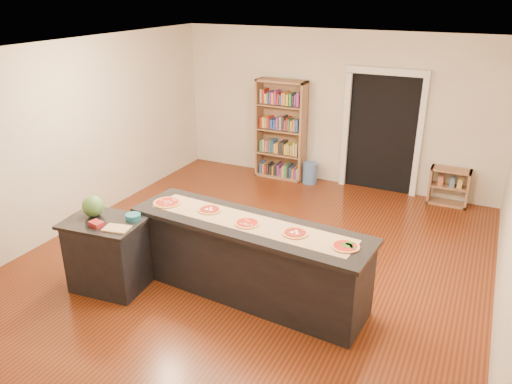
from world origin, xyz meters
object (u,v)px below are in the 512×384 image
at_px(side_counter, 108,254).
at_px(bookshelf, 281,130).
at_px(low_shelf, 449,187).
at_px(waste_bin, 310,173).
at_px(watermelon, 93,206).
at_px(kitchen_island, 249,259).

relative_size(side_counter, bookshelf, 0.49).
bearing_deg(low_shelf, bookshelf, -179.45).
relative_size(waste_bin, watermelon, 1.52).
height_order(low_shelf, waste_bin, low_shelf).
xyz_separation_m(kitchen_island, bookshelf, (-1.26, 3.87, 0.46)).
xyz_separation_m(waste_bin, watermelon, (-1.20, -4.37, 0.85)).
bearing_deg(kitchen_island, waste_bin, 103.63).
bearing_deg(bookshelf, waste_bin, -4.99).
distance_m(side_counter, waste_bin, 4.55).
bearing_deg(watermelon, kitchen_island, 17.11).
bearing_deg(low_shelf, watermelon, -129.44).
height_order(kitchen_island, bookshelf, bookshelf).
bearing_deg(low_shelf, side_counter, -127.64).
xyz_separation_m(bookshelf, low_shelf, (3.11, 0.03, -0.62)).
height_order(waste_bin, watermelon, watermelon).
xyz_separation_m(side_counter, bookshelf, (0.37, 4.48, 0.48)).
relative_size(kitchen_island, watermelon, 11.17).
bearing_deg(watermelon, low_shelf, 50.56).
bearing_deg(side_counter, kitchen_island, 14.84).
distance_m(side_counter, low_shelf, 5.70).
distance_m(kitchen_island, side_counter, 1.74).
height_order(kitchen_island, waste_bin, kitchen_island).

